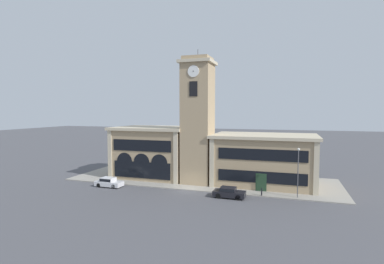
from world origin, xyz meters
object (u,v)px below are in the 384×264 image
(parked_car_mid, at_px, (229,192))
(bollard, at_px, (262,192))
(street_lamp, at_px, (298,166))
(parked_car_near, at_px, (109,182))

(parked_car_mid, bearing_deg, bollard, 25.41)
(street_lamp, height_order, bollard, street_lamp)
(parked_car_mid, relative_size, street_lamp, 0.65)
(parked_car_near, height_order, street_lamp, street_lamp)
(parked_car_near, distance_m, bollard, 22.50)
(bollard, bearing_deg, street_lamp, 6.92)
(parked_car_near, bearing_deg, street_lamp, 6.22)
(street_lamp, bearing_deg, parked_car_near, -174.95)
(parked_car_near, xyz_separation_m, bollard, (22.42, 1.83, -0.06))
(parked_car_near, height_order, parked_car_mid, parked_car_near)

